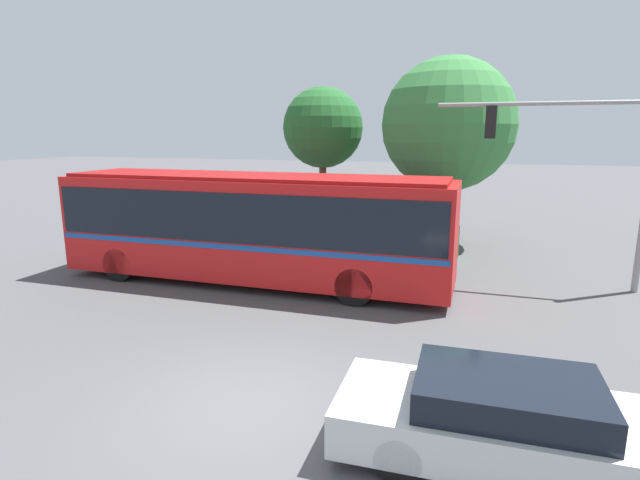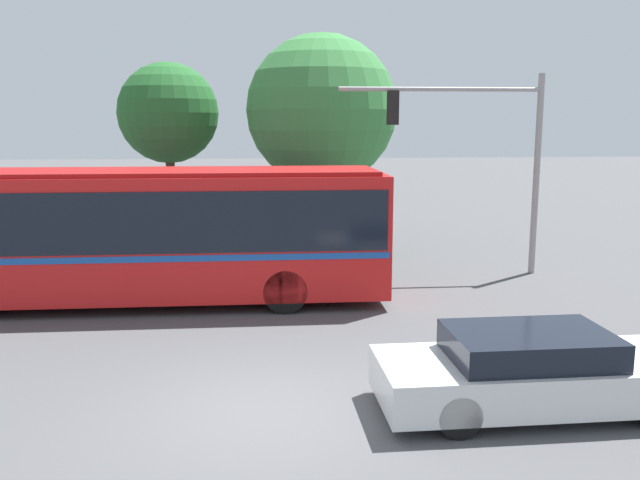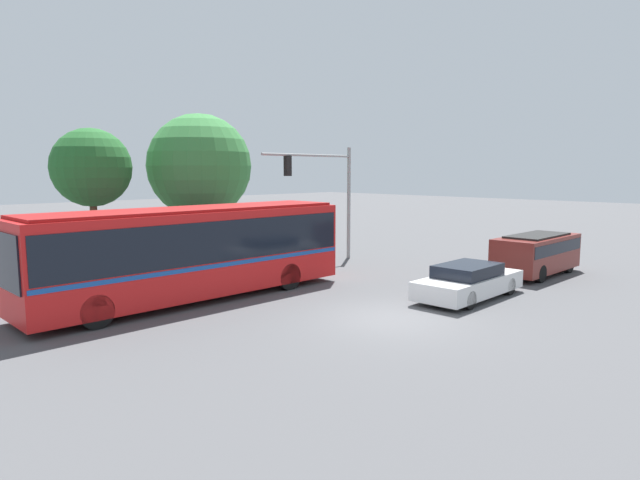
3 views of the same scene
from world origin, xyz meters
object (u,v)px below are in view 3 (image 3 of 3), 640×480
at_px(traffic_light_pole, 328,185).
at_px(street_tree_left, 91,168).
at_px(sedan_foreground, 469,282).
at_px(suv_left_lane, 536,251).
at_px(city_bus, 193,248).
at_px(street_tree_centre, 200,166).

xyz_separation_m(traffic_light_pole, street_tree_left, (-9.31, 5.24, 0.81)).
relative_size(traffic_light_pole, street_tree_left, 0.91).
distance_m(sedan_foreground, suv_left_lane, 5.93).
bearing_deg(city_bus, suv_left_lane, 153.21).
height_order(city_bus, street_tree_centre, street_tree_centre).
distance_m(suv_left_lane, street_tree_centre, 16.15).
bearing_deg(city_bus, street_tree_centre, -124.53).
bearing_deg(street_tree_left, street_tree_centre, -4.24).
xyz_separation_m(suv_left_lane, street_tree_left, (-13.04, 14.01, 3.53)).
relative_size(suv_left_lane, street_tree_centre, 0.68).
bearing_deg(sedan_foreground, city_bus, 134.86).
relative_size(sedan_foreground, suv_left_lane, 0.98).
bearing_deg(sedan_foreground, suv_left_lane, 0.69).
distance_m(city_bus, traffic_light_pole, 9.55).
relative_size(suv_left_lane, traffic_light_pole, 0.86).
xyz_separation_m(sedan_foreground, street_tree_left, (-7.12, 14.19, 3.96)).
xyz_separation_m(city_bus, sedan_foreground, (6.87, -6.65, -1.22)).
bearing_deg(street_tree_left, suv_left_lane, -47.06).
bearing_deg(street_tree_centre, suv_left_lane, -60.02).
bearing_deg(traffic_light_pole, street_tree_left, -29.36).
height_order(sedan_foreground, street_tree_centre, street_tree_centre).
bearing_deg(street_tree_left, sedan_foreground, -63.35).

